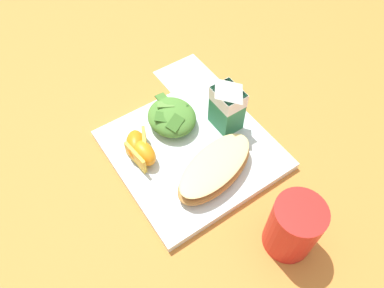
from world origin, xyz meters
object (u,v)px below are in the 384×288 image
object	(u,v)px
milk_carton	(227,103)
orange_wedge_front	(137,145)
white_plate	(192,150)
paper_napkin	(187,77)
orange_wedge_middle	(142,153)
drinking_red_cup	(293,227)
cheesy_pizza_bread	(215,169)
green_salad_pile	(171,117)

from	to	relation	value
milk_carton	orange_wedge_front	xyz separation A→B (m)	(-0.04, -0.17, -0.04)
white_plate	orange_wedge_front	distance (m)	0.10
white_plate	paper_napkin	world-z (taller)	white_plate
milk_carton	orange_wedge_front	size ratio (longest dim) A/B	1.58
orange_wedge_middle	drinking_red_cup	bearing A→B (deg)	24.28
white_plate	drinking_red_cup	distance (m)	0.24
orange_wedge_middle	paper_napkin	xyz separation A→B (m)	(-0.15, 0.19, -0.03)
white_plate	drinking_red_cup	bearing A→B (deg)	6.85
cheesy_pizza_bread	orange_wedge_middle	world-z (taller)	orange_wedge_middle
cheesy_pizza_bread	green_salad_pile	bearing A→B (deg)	-179.20
cheesy_pizza_bread	milk_carton	world-z (taller)	milk_carton
cheesy_pizza_bread	green_salad_pile	size ratio (longest dim) A/B	1.72
orange_wedge_front	paper_napkin	size ratio (longest dim) A/B	0.63
orange_wedge_front	orange_wedge_middle	world-z (taller)	same
paper_napkin	drinking_red_cup	distance (m)	0.41
milk_carton	paper_napkin	world-z (taller)	milk_carton
green_salad_pile	orange_wedge_middle	world-z (taller)	green_salad_pile
paper_napkin	milk_carton	bearing A→B (deg)	-6.68
green_salad_pile	orange_wedge_front	xyz separation A→B (m)	(0.02, -0.08, -0.00)
orange_wedge_middle	cheesy_pizza_bread	bearing A→B (deg)	41.73
milk_carton	orange_wedge_middle	world-z (taller)	milk_carton
white_plate	cheesy_pizza_bread	world-z (taller)	cheesy_pizza_bread
orange_wedge_front	drinking_red_cup	bearing A→B (deg)	22.37
orange_wedge_front	green_salad_pile	bearing A→B (deg)	103.15
milk_carton	paper_napkin	size ratio (longest dim) A/B	1.00
drinking_red_cup	paper_napkin	bearing A→B (deg)	169.22
milk_carton	paper_napkin	bearing A→B (deg)	173.32
white_plate	milk_carton	size ratio (longest dim) A/B	2.55
orange_wedge_front	drinking_red_cup	distance (m)	0.30
milk_carton	drinking_red_cup	size ratio (longest dim) A/B	1.01
orange_wedge_middle	drinking_red_cup	xyz separation A→B (m)	(0.26, 0.12, 0.02)
orange_wedge_front	drinking_red_cup	world-z (taller)	drinking_red_cup
drinking_red_cup	white_plate	bearing A→B (deg)	-173.15
white_plate	orange_wedge_front	bearing A→B (deg)	-119.41
white_plate	green_salad_pile	distance (m)	0.07
milk_carton	white_plate	bearing A→B (deg)	-83.31
orange_wedge_front	white_plate	bearing A→B (deg)	60.59
paper_napkin	green_salad_pile	bearing A→B (deg)	-45.52
cheesy_pizza_bread	paper_napkin	world-z (taller)	cheesy_pizza_bread
cheesy_pizza_bread	orange_wedge_middle	xyz separation A→B (m)	(-0.10, -0.09, 0.00)
white_plate	cheesy_pizza_bread	distance (m)	0.08
orange_wedge_front	paper_napkin	world-z (taller)	orange_wedge_front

